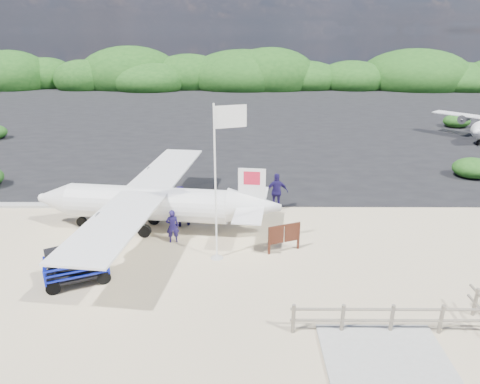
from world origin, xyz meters
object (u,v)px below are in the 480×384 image
object	(u,v)px
flagpole	(217,258)
baggage_cart	(79,282)
signboard	(284,251)
crew_b	(180,206)
crew_c	(277,192)
aircraft_small	(123,105)
aircraft_large	(396,129)
crew_a	(172,226)

from	to	relation	value
flagpole	baggage_cart	bearing A→B (deg)	-159.94
signboard	crew_b	size ratio (longest dim) A/B	0.78
crew_c	aircraft_small	distance (m)	36.92
crew_c	aircraft_small	xyz separation A→B (m)	(-16.67, 32.93, -0.98)
flagpole	crew_b	bearing A→B (deg)	121.29
crew_b	aircraft_large	bearing A→B (deg)	-152.76
baggage_cart	aircraft_small	bearing A→B (deg)	79.13
baggage_cart	crew_c	world-z (taller)	crew_c
flagpole	signboard	world-z (taller)	flagpole
signboard	aircraft_small	world-z (taller)	aircraft_small
baggage_cart	crew_b	bearing A→B (deg)	34.92
flagpole	crew_b	world-z (taller)	flagpole
crew_b	aircraft_small	distance (m)	36.83
baggage_cart	signboard	bearing A→B (deg)	-6.34
flagpole	crew_c	xyz separation A→B (m)	(2.80, 5.07, 0.98)
baggage_cart	crew_c	distance (m)	10.48
signboard	aircraft_small	size ratio (longest dim) A/B	0.19
baggage_cart	crew_c	size ratio (longest dim) A/B	1.22
aircraft_small	crew_a	bearing A→B (deg)	64.41
baggage_cart	aircraft_small	size ratio (longest dim) A/B	0.30
crew_b	flagpole	bearing A→B (deg)	97.89
crew_b	crew_c	bearing A→B (deg)	178.46
aircraft_large	aircraft_small	world-z (taller)	aircraft_large
aircraft_large	crew_a	bearing A→B (deg)	59.86
flagpole	aircraft_small	world-z (taller)	flagpole
crew_c	crew_b	bearing A→B (deg)	18.39
flagpole	crew_c	world-z (taller)	flagpole
signboard	flagpole	bearing A→B (deg)	170.00
aircraft_small	signboard	bearing A→B (deg)	70.42
crew_b	aircraft_small	bearing A→B (deg)	-94.48
crew_a	crew_b	distance (m)	1.79
signboard	crew_b	bearing A→B (deg)	129.61
baggage_cart	crew_c	bearing A→B (deg)	18.04
aircraft_small	baggage_cart	bearing A→B (deg)	58.97
crew_a	aircraft_small	xyz separation A→B (m)	(-11.86, 36.60, -0.76)
baggage_cart	flagpole	xyz separation A→B (m)	(5.02, 1.83, 0.00)
crew_a	baggage_cart	bearing A→B (deg)	35.48
baggage_cart	aircraft_large	world-z (taller)	aircraft_large
aircraft_large	crew_b	bearing A→B (deg)	57.76
crew_a	crew_c	distance (m)	6.05
flagpole	crew_b	xyz separation A→B (m)	(-1.93, 3.17, 0.99)
baggage_cart	aircraft_large	size ratio (longest dim) A/B	0.18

